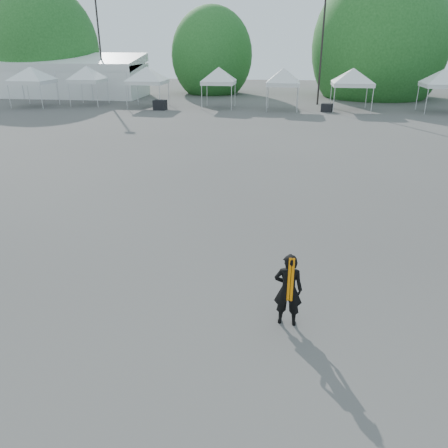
# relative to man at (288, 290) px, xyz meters

# --- Properties ---
(ground) EXTENTS (120.00, 120.00, 0.00)m
(ground) POSITION_rel_man_xyz_m (-0.54, 2.09, -0.77)
(ground) COLOR #474442
(ground) RESTS_ON ground
(marquee) EXTENTS (15.00, 6.25, 4.23)m
(marquee) POSITION_rel_man_xyz_m (-22.54, 37.09, 1.20)
(marquee) COLOR white
(marquee) RESTS_ON ground
(light_pole_west) EXTENTS (0.60, 0.25, 10.30)m
(light_pole_west) POSITION_rel_man_xyz_m (-18.54, 36.09, 5.00)
(light_pole_west) COLOR black
(light_pole_west) RESTS_ON ground
(light_pole_east) EXTENTS (0.60, 0.25, 9.80)m
(light_pole_east) POSITION_rel_man_xyz_m (2.46, 34.09, 4.75)
(light_pole_east) COLOR black
(light_pole_east) RESTS_ON ground
(tree_far_w) EXTENTS (4.80, 4.80, 7.30)m
(tree_far_w) POSITION_rel_man_xyz_m (-26.54, 40.09, 3.77)
(tree_far_w) COLOR #382314
(tree_far_w) RESTS_ON ground
(tree_mid_w) EXTENTS (4.16, 4.16, 6.33)m
(tree_mid_w) POSITION_rel_man_xyz_m (-8.54, 42.09, 3.16)
(tree_mid_w) COLOR #382314
(tree_mid_w) RESTS_ON ground
(tree_mid_e) EXTENTS (5.12, 5.12, 7.79)m
(tree_mid_e) POSITION_rel_man_xyz_m (8.46, 41.09, 4.07)
(tree_mid_e) COLOR #382314
(tree_mid_e) RESTS_ON ground
(tent_a) EXTENTS (4.39, 4.39, 3.88)m
(tent_a) POSITION_rel_man_xyz_m (-22.10, 29.26, 2.29)
(tent_a) COLOR silver
(tent_a) RESTS_ON ground
(tent_b) EXTENTS (3.85, 3.85, 3.88)m
(tent_b) POSITION_rel_man_xyz_m (-17.85, 30.99, 2.29)
(tent_b) COLOR silver
(tent_b) RESTS_ON ground
(tent_c) EXTENTS (4.36, 4.36, 3.88)m
(tent_c) POSITION_rel_man_xyz_m (-12.21, 30.39, 2.29)
(tent_c) COLOR silver
(tent_c) RESTS_ON ground
(tent_d) EXTENTS (3.81, 3.81, 3.88)m
(tent_d) POSITION_rel_man_xyz_m (-6.06, 30.69, 2.29)
(tent_d) COLOR silver
(tent_d) RESTS_ON ground
(tent_e) EXTENTS (3.75, 3.75, 3.88)m
(tent_e) POSITION_rel_man_xyz_m (-0.66, 30.11, 2.29)
(tent_e) COLOR silver
(tent_e) RESTS_ON ground
(tent_f) EXTENTS (4.45, 4.45, 3.88)m
(tent_f) POSITION_rel_man_xyz_m (4.89, 30.67, 2.29)
(tent_f) COLOR silver
(tent_f) RESTS_ON ground
(tent_g) EXTENTS (4.09, 4.09, 3.88)m
(tent_g) POSITION_rel_man_xyz_m (11.80, 30.66, 2.29)
(tent_g) COLOR silver
(tent_g) RESTS_ON ground
(man) EXTENTS (0.58, 0.40, 1.53)m
(man) POSITION_rel_man_xyz_m (0.00, 0.00, 0.00)
(man) COLOR black
(man) RESTS_ON ground
(crate_west) EXTENTS (1.07, 0.86, 0.79)m
(crate_west) POSITION_rel_man_xyz_m (-10.74, 28.82, -0.37)
(crate_west) COLOR black
(crate_west) RESTS_ON ground
(crate_mid) EXTENTS (0.99, 0.86, 0.66)m
(crate_mid) POSITION_rel_man_xyz_m (2.96, 29.64, -0.44)
(crate_mid) COLOR black
(crate_mid) RESTS_ON ground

